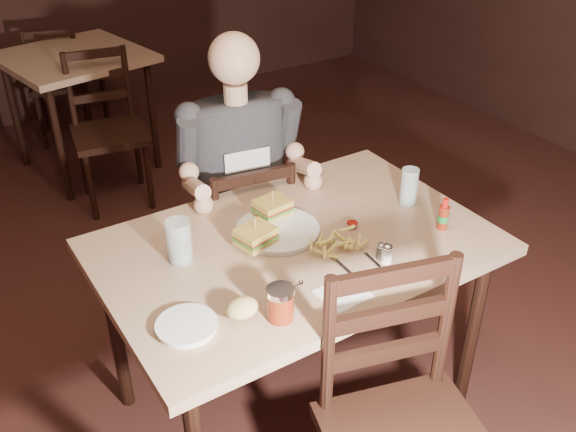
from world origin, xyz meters
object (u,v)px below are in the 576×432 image
chair_far (242,240)px  dinner_plate (278,231)px  bg_table (75,68)px  syrup_dispenser (280,303)px  main_table (296,260)px  bg_chair_far (59,82)px  glass_right (409,187)px  bg_chair_near (110,134)px  diner (241,148)px  hot_sauce (444,214)px  glass_left (179,241)px  side_plate (187,327)px

chair_far → dinner_plate: (-0.10, -0.49, 0.35)m
bg_table → syrup_dispenser: size_ratio=8.84×
main_table → bg_chair_far: 3.03m
bg_table → glass_right: (0.55, -2.47, 0.16)m
bg_table → bg_chair_near: bearing=-90.0°
bg_chair_far → dinner_plate: (0.03, -2.94, 0.36)m
syrup_dispenser → bg_table: bearing=85.6°
bg_chair_far → syrup_dispenser: bearing=102.9°
bg_table → syrup_dispenser: (-0.19, -2.78, 0.14)m
bg_chair_far → syrup_dispenser: 3.36m
bg_chair_far → glass_right: bearing=116.5°
dinner_plate → glass_right: (0.52, -0.09, 0.06)m
bg_chair_far → diner: size_ratio=0.93×
chair_far → bg_chair_near: (-0.14, 1.35, 0.02)m
bg_table → main_table: bearing=-88.7°
hot_sauce → main_table: bearing=157.8°
main_table → chair_far: (0.08, 0.57, -0.27)m
main_table → glass_right: glass_right is taller
bg_chair_far → hot_sauce: (0.54, -3.22, 0.41)m
glass_left → syrup_dispenser: 0.44m
main_table → diner: size_ratio=1.47×
dinner_plate → side_plate: size_ratio=1.65×
main_table → bg_chair_far: bearing=91.0°
glass_right → glass_left: bearing=172.4°
syrup_dispenser → glass_right: bearing=21.6°
bg_chair_far → bg_chair_near: 1.10m
glass_left → chair_far: bearing=44.9°
chair_far → bg_chair_far: (-0.14, 2.45, -0.01)m
bg_table → syrup_dispenser: syrup_dispenser is taller
dinner_plate → bg_chair_near: bearing=91.0°
main_table → hot_sauce: 0.54m
syrup_dispenser → side_plate: bearing=157.4°
bg_chair_far → glass_right: size_ratio=5.76×
bg_table → diner: size_ratio=1.04×
diner → glass_right: 0.67m
hot_sauce → chair_far: bearing=117.8°
syrup_dispenser → glass_left: bearing=106.5°
diner → dinner_plate: diner is taller
diner → bg_chair_far: bearing=101.4°
main_table → bg_chair_near: size_ratio=1.48×
bg_table → chair_far: bearing=-85.9°
bg_chair_far → side_plate: bg_chair_far is taller
hot_sauce → side_plate: (-0.98, -0.00, -0.05)m
bg_chair_near → diner: bearing=-75.3°
hot_sauce → syrup_dispenser: hot_sauce is taller
chair_far → dinner_plate: bearing=86.3°
dinner_plate → syrup_dispenser: bearing=-120.2°
chair_far → bg_chair_near: bearing=-75.8°
glass_left → bg_chair_near: bearing=79.9°
main_table → chair_far: bearing=81.8°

